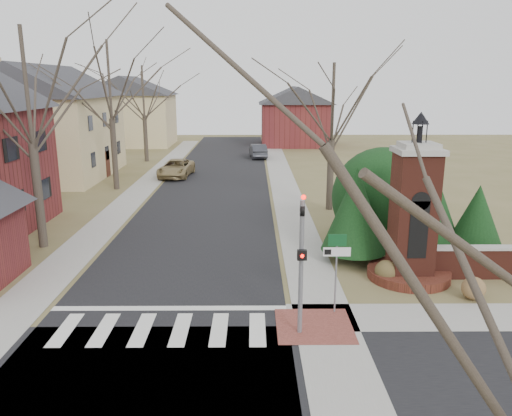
{
  "coord_description": "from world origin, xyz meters",
  "views": [
    {
      "loc": [
        2.86,
        -13.38,
        7.52
      ],
      "look_at": [
        2.99,
        6.0,
        2.61
      ],
      "focal_mm": 35.0,
      "sensor_mm": 36.0,
      "label": 1
    }
  ],
  "objects_px": {
    "traffic_signal_pole": "(301,254)",
    "brick_gate_monument": "(412,225)",
    "pickup_truck": "(176,168)",
    "distant_car": "(258,151)",
    "sign_post": "(336,258)"
  },
  "relations": [
    {
      "from": "traffic_signal_pole",
      "to": "brick_gate_monument",
      "type": "relative_size",
      "value": 0.69
    },
    {
      "from": "traffic_signal_pole",
      "to": "brick_gate_monument",
      "type": "xyz_separation_m",
      "value": [
        4.7,
        4.42,
        -0.42
      ]
    },
    {
      "from": "pickup_truck",
      "to": "distant_car",
      "type": "height_order",
      "value": "distant_car"
    },
    {
      "from": "sign_post",
      "to": "pickup_truck",
      "type": "xyz_separation_m",
      "value": [
        -8.99,
        24.84,
        -1.26
      ]
    },
    {
      "from": "sign_post",
      "to": "distant_car",
      "type": "distance_m",
      "value": 35.33
    },
    {
      "from": "brick_gate_monument",
      "to": "traffic_signal_pole",
      "type": "bearing_deg",
      "value": -136.76
    },
    {
      "from": "traffic_signal_pole",
      "to": "sign_post",
      "type": "distance_m",
      "value": 2.02
    },
    {
      "from": "brick_gate_monument",
      "to": "distant_car",
      "type": "bearing_deg",
      "value": 99.86
    },
    {
      "from": "pickup_truck",
      "to": "traffic_signal_pole",
      "type": "bearing_deg",
      "value": -68.63
    },
    {
      "from": "distant_car",
      "to": "sign_post",
      "type": "bearing_deg",
      "value": 87.76
    },
    {
      "from": "traffic_signal_pole",
      "to": "pickup_truck",
      "type": "xyz_separation_m",
      "value": [
        -7.7,
        26.25,
        -1.89
      ]
    },
    {
      "from": "brick_gate_monument",
      "to": "pickup_truck",
      "type": "xyz_separation_m",
      "value": [
        -12.4,
        21.83,
        -1.47
      ]
    },
    {
      "from": "distant_car",
      "to": "pickup_truck",
      "type": "bearing_deg",
      "value": 51.01
    },
    {
      "from": "brick_gate_monument",
      "to": "distant_car",
      "type": "relative_size",
      "value": 1.51
    },
    {
      "from": "pickup_truck",
      "to": "sign_post",
      "type": "bearing_deg",
      "value": -65.08
    }
  ]
}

